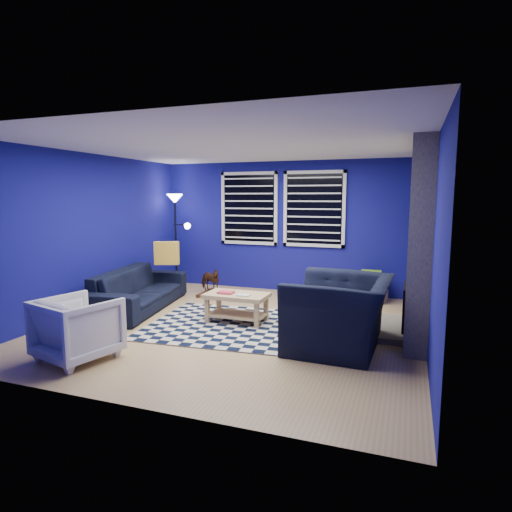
{
  "coord_description": "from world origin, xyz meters",
  "views": [
    {
      "loc": [
        2.25,
        -5.45,
        1.82
      ],
      "look_at": [
        0.18,
        0.3,
        0.98
      ],
      "focal_mm": 30.0,
      "sensor_mm": 36.0,
      "label": 1
    }
  ],
  "objects_px": {
    "sofa": "(139,289)",
    "armchair_big": "(340,313)",
    "rocking_horse": "(210,280)",
    "armchair_bent": "(78,328)",
    "coffee_table": "(237,302)",
    "floor_lamp": "(176,211)",
    "tv": "(423,223)",
    "cabinet": "(371,288)"
  },
  "relations": [
    {
      "from": "armchair_bent",
      "to": "cabinet",
      "type": "distance_m",
      "value": 4.86
    },
    {
      "from": "armchair_big",
      "to": "rocking_horse",
      "type": "height_order",
      "value": "armchair_big"
    },
    {
      "from": "floor_lamp",
      "to": "sofa",
      "type": "bearing_deg",
      "value": -81.72
    },
    {
      "from": "rocking_horse",
      "to": "coffee_table",
      "type": "relative_size",
      "value": 0.58
    },
    {
      "from": "armchair_big",
      "to": "floor_lamp",
      "type": "relative_size",
      "value": 0.71
    },
    {
      "from": "sofa",
      "to": "armchair_big",
      "type": "height_order",
      "value": "armchair_big"
    },
    {
      "from": "rocking_horse",
      "to": "floor_lamp",
      "type": "relative_size",
      "value": 0.28
    },
    {
      "from": "tv",
      "to": "floor_lamp",
      "type": "xyz_separation_m",
      "value": [
        -4.57,
        0.02,
        0.14
      ]
    },
    {
      "from": "tv",
      "to": "armchair_big",
      "type": "height_order",
      "value": "tv"
    },
    {
      "from": "sofa",
      "to": "coffee_table",
      "type": "height_order",
      "value": "sofa"
    },
    {
      "from": "tv",
      "to": "coffee_table",
      "type": "bearing_deg",
      "value": -143.9
    },
    {
      "from": "armchair_big",
      "to": "coffee_table",
      "type": "xyz_separation_m",
      "value": [
        -1.57,
        0.54,
        -0.12
      ]
    },
    {
      "from": "sofa",
      "to": "armchair_bent",
      "type": "xyz_separation_m",
      "value": [
        0.67,
        -2.11,
        0.03
      ]
    },
    {
      "from": "armchair_bent",
      "to": "floor_lamp",
      "type": "height_order",
      "value": "floor_lamp"
    },
    {
      "from": "coffee_table",
      "to": "floor_lamp",
      "type": "bearing_deg",
      "value": 137.97
    },
    {
      "from": "rocking_horse",
      "to": "coffee_table",
      "type": "distance_m",
      "value": 1.87
    },
    {
      "from": "cabinet",
      "to": "rocking_horse",
      "type": "bearing_deg",
      "value": -159.77
    },
    {
      "from": "tv",
      "to": "armchair_big",
      "type": "bearing_deg",
      "value": -111.8
    },
    {
      "from": "coffee_table",
      "to": "floor_lamp",
      "type": "height_order",
      "value": "floor_lamp"
    },
    {
      "from": "armchair_big",
      "to": "rocking_horse",
      "type": "distance_m",
      "value": 3.38
    },
    {
      "from": "floor_lamp",
      "to": "armchair_bent",
      "type": "bearing_deg",
      "value": -76.38
    },
    {
      "from": "sofa",
      "to": "rocking_horse",
      "type": "bearing_deg",
      "value": -36.94
    },
    {
      "from": "armchair_big",
      "to": "coffee_table",
      "type": "distance_m",
      "value": 1.66
    },
    {
      "from": "armchair_bent",
      "to": "cabinet",
      "type": "bearing_deg",
      "value": -111.42
    },
    {
      "from": "tv",
      "to": "coffee_table",
      "type": "distance_m",
      "value": 3.3
    },
    {
      "from": "sofa",
      "to": "cabinet",
      "type": "xyz_separation_m",
      "value": [
        3.54,
        1.82,
        -0.08
      ]
    },
    {
      "from": "rocking_horse",
      "to": "cabinet",
      "type": "xyz_separation_m",
      "value": [
        2.87,
        0.54,
        -0.05
      ]
    },
    {
      "from": "tv",
      "to": "cabinet",
      "type": "height_order",
      "value": "tv"
    },
    {
      "from": "armchair_big",
      "to": "sofa",
      "type": "bearing_deg",
      "value": -99.91
    },
    {
      "from": "sofa",
      "to": "cabinet",
      "type": "distance_m",
      "value": 3.98
    },
    {
      "from": "armchair_bent",
      "to": "cabinet",
      "type": "height_order",
      "value": "armchair_bent"
    },
    {
      "from": "tv",
      "to": "floor_lamp",
      "type": "bearing_deg",
      "value": 179.79
    },
    {
      "from": "rocking_horse",
      "to": "coffee_table",
      "type": "bearing_deg",
      "value": -121.32
    },
    {
      "from": "rocking_horse",
      "to": "armchair_bent",
      "type": "bearing_deg",
      "value": -159.26
    },
    {
      "from": "tv",
      "to": "cabinet",
      "type": "distance_m",
      "value": 1.42
    },
    {
      "from": "cabinet",
      "to": "armchair_bent",
      "type": "bearing_deg",
      "value": -116.49
    },
    {
      "from": "sofa",
      "to": "armchair_big",
      "type": "xyz_separation_m",
      "value": [
        3.38,
        -0.72,
        0.11
      ]
    },
    {
      "from": "rocking_horse",
      "to": "floor_lamp",
      "type": "distance_m",
      "value": 1.59
    },
    {
      "from": "coffee_table",
      "to": "cabinet",
      "type": "height_order",
      "value": "cabinet"
    },
    {
      "from": "armchair_big",
      "to": "floor_lamp",
      "type": "distance_m",
      "value": 4.48
    },
    {
      "from": "coffee_table",
      "to": "floor_lamp",
      "type": "relative_size",
      "value": 0.48
    },
    {
      "from": "armchair_bent",
      "to": "rocking_horse",
      "type": "bearing_deg",
      "value": -75.15
    }
  ]
}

